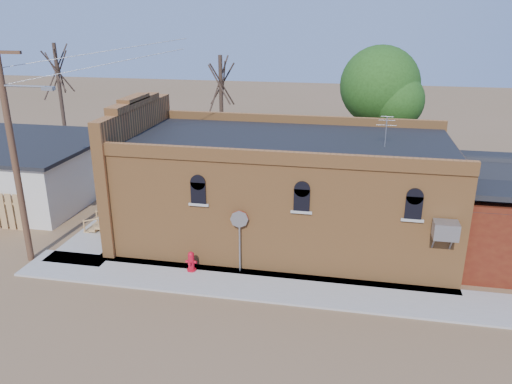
% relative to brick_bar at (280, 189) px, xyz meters
% --- Properties ---
extents(ground, '(120.00, 120.00, 0.00)m').
position_rel_brick_bar_xyz_m(ground, '(-1.64, -5.49, -2.34)').
color(ground, brown).
rests_on(ground, ground).
extents(sidewalk_south, '(19.00, 2.20, 0.08)m').
position_rel_brick_bar_xyz_m(sidewalk_south, '(-0.14, -4.59, -2.30)').
color(sidewalk_south, '#9E9991').
rests_on(sidewalk_south, ground).
extents(sidewalk_west, '(2.60, 10.00, 0.08)m').
position_rel_brick_bar_xyz_m(sidewalk_west, '(-7.94, 0.51, -2.30)').
color(sidewalk_west, '#9E9991').
rests_on(sidewalk_west, ground).
extents(brick_bar, '(16.40, 7.97, 6.30)m').
position_rel_brick_bar_xyz_m(brick_bar, '(0.00, 0.00, 0.00)').
color(brick_bar, '#B47037').
rests_on(brick_bar, ground).
extents(utility_pole, '(3.12, 0.26, 9.00)m').
position_rel_brick_bar_xyz_m(utility_pole, '(-9.79, -4.29, 2.43)').
color(utility_pole, '#432E1B').
rests_on(utility_pole, ground).
extents(tree_bare_near, '(2.80, 2.80, 7.65)m').
position_rel_brick_bar_xyz_m(tree_bare_near, '(-4.64, 7.51, 3.62)').
color(tree_bare_near, '#453227').
rests_on(tree_bare_near, ground).
extents(tree_bare_far, '(2.80, 2.80, 8.16)m').
position_rel_brick_bar_xyz_m(tree_bare_far, '(-15.64, 8.51, 4.02)').
color(tree_bare_far, '#453227').
rests_on(tree_bare_far, ground).
extents(tree_leafy, '(4.40, 4.40, 8.15)m').
position_rel_brick_bar_xyz_m(tree_leafy, '(4.36, 8.01, 3.59)').
color(tree_leafy, '#453227').
rests_on(tree_leafy, ground).
extents(fire_hydrant, '(0.46, 0.43, 0.82)m').
position_rel_brick_bar_xyz_m(fire_hydrant, '(-2.89, -4.05, -1.85)').
color(fire_hydrant, '#B60A1C').
rests_on(fire_hydrant, sidewalk_south).
extents(stop_sign, '(0.70, 0.18, 2.58)m').
position_rel_brick_bar_xyz_m(stop_sign, '(-0.99, -3.69, -0.28)').
color(stop_sign, '#939498').
rests_on(stop_sign, sidewalk_south).
extents(trash_barrel, '(0.79, 0.79, 0.92)m').
position_rel_brick_bar_xyz_m(trash_barrel, '(-6.94, -0.33, -1.80)').
color(trash_barrel, navy).
rests_on(trash_barrel, sidewalk_west).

